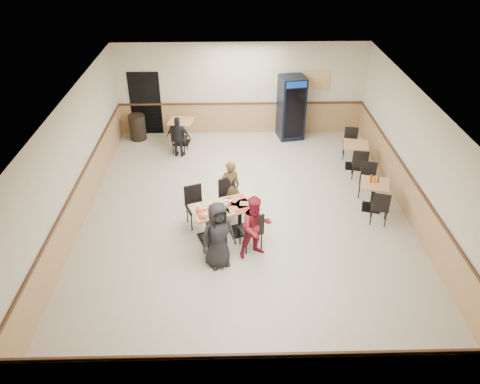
{
  "coord_description": "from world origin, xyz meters",
  "views": [
    {
      "loc": [
        -0.38,
        -9.48,
        6.68
      ],
      "look_at": [
        -0.16,
        -0.5,
        1.05
      ],
      "focal_mm": 35.0,
      "sensor_mm": 36.0,
      "label": 1
    }
  ],
  "objects_px": {
    "diner_man_opposite": "(230,187)",
    "lone_diner": "(179,137)",
    "diner_woman_left": "(218,235)",
    "diner_woman_right": "(256,227)",
    "main_table": "(225,216)",
    "side_table_far": "(355,152)",
    "back_table": "(181,128)",
    "side_table_near": "(374,192)",
    "pepsi_cooler": "(291,108)",
    "trash_bin": "(138,127)"
  },
  "relations": [
    {
      "from": "diner_woman_right",
      "to": "side_table_near",
      "type": "height_order",
      "value": "diner_woman_right"
    },
    {
      "from": "lone_diner",
      "to": "side_table_far",
      "type": "bearing_deg",
      "value": 179.74
    },
    {
      "from": "lone_diner",
      "to": "pepsi_cooler",
      "type": "relative_size",
      "value": 0.62
    },
    {
      "from": "diner_man_opposite",
      "to": "back_table",
      "type": "xyz_separation_m",
      "value": [
        -1.53,
        3.89,
        -0.18
      ]
    },
    {
      "from": "diner_woman_left",
      "to": "lone_diner",
      "type": "height_order",
      "value": "diner_woman_left"
    },
    {
      "from": "side_table_near",
      "to": "back_table",
      "type": "bearing_deg",
      "value": 142.8
    },
    {
      "from": "back_table",
      "to": "side_table_far",
      "type": "bearing_deg",
      "value": -18.41
    },
    {
      "from": "back_table",
      "to": "trash_bin",
      "type": "bearing_deg",
      "value": 166.43
    },
    {
      "from": "diner_woman_right",
      "to": "lone_diner",
      "type": "bearing_deg",
      "value": 91.55
    },
    {
      "from": "main_table",
      "to": "side_table_far",
      "type": "bearing_deg",
      "value": 19.86
    },
    {
      "from": "main_table",
      "to": "pepsi_cooler",
      "type": "height_order",
      "value": "pepsi_cooler"
    },
    {
      "from": "diner_man_opposite",
      "to": "side_table_far",
      "type": "distance_m",
      "value": 4.23
    },
    {
      "from": "diner_woman_right",
      "to": "side_table_far",
      "type": "height_order",
      "value": "diner_woman_right"
    },
    {
      "from": "side_table_far",
      "to": "back_table",
      "type": "xyz_separation_m",
      "value": [
        -5.15,
        1.71,
        0.02
      ]
    },
    {
      "from": "trash_bin",
      "to": "diner_woman_right",
      "type": "bearing_deg",
      "value": -59.53
    },
    {
      "from": "main_table",
      "to": "side_table_near",
      "type": "distance_m",
      "value": 3.85
    },
    {
      "from": "main_table",
      "to": "lone_diner",
      "type": "distance_m",
      "value": 4.26
    },
    {
      "from": "lone_diner",
      "to": "side_table_far",
      "type": "distance_m",
      "value": 5.22
    },
    {
      "from": "side_table_far",
      "to": "pepsi_cooler",
      "type": "relative_size",
      "value": 0.41
    },
    {
      "from": "diner_man_opposite",
      "to": "main_table",
      "type": "bearing_deg",
      "value": 66.91
    },
    {
      "from": "diner_man_opposite",
      "to": "lone_diner",
      "type": "distance_m",
      "value": 3.37
    },
    {
      "from": "pepsi_cooler",
      "to": "side_table_far",
      "type": "bearing_deg",
      "value": -62.49
    },
    {
      "from": "diner_woman_right",
      "to": "lone_diner",
      "type": "xyz_separation_m",
      "value": [
        -2.07,
        4.75,
        -0.11
      ]
    },
    {
      "from": "diner_woman_left",
      "to": "pepsi_cooler",
      "type": "height_order",
      "value": "pepsi_cooler"
    },
    {
      "from": "side_table_near",
      "to": "back_table",
      "type": "distance_m",
      "value": 6.42
    },
    {
      "from": "diner_woman_left",
      "to": "side_table_far",
      "type": "distance_m",
      "value": 5.74
    },
    {
      "from": "diner_woman_left",
      "to": "lone_diner",
      "type": "relative_size",
      "value": 1.22
    },
    {
      "from": "lone_diner",
      "to": "side_table_near",
      "type": "xyz_separation_m",
      "value": [
        5.11,
        -3.0,
        -0.14
      ]
    },
    {
      "from": "pepsi_cooler",
      "to": "trash_bin",
      "type": "distance_m",
      "value": 5.01
    },
    {
      "from": "side_table_far",
      "to": "trash_bin",
      "type": "bearing_deg",
      "value": 162.63
    },
    {
      "from": "diner_woman_left",
      "to": "side_table_near",
      "type": "distance_m",
      "value": 4.37
    },
    {
      "from": "diner_man_opposite",
      "to": "lone_diner",
      "type": "bearing_deg",
      "value": -78.75
    },
    {
      "from": "main_table",
      "to": "diner_woman_right",
      "type": "relative_size",
      "value": 1.12
    },
    {
      "from": "pepsi_cooler",
      "to": "diner_man_opposite",
      "type": "bearing_deg",
      "value": -125.16
    },
    {
      "from": "diner_woman_left",
      "to": "side_table_far",
      "type": "relative_size",
      "value": 1.86
    },
    {
      "from": "pepsi_cooler",
      "to": "lone_diner",
      "type": "bearing_deg",
      "value": -170.26
    },
    {
      "from": "side_table_near",
      "to": "pepsi_cooler",
      "type": "distance_m",
      "value": 4.59
    },
    {
      "from": "main_table",
      "to": "back_table",
      "type": "distance_m",
      "value": 5.1
    },
    {
      "from": "lone_diner",
      "to": "back_table",
      "type": "distance_m",
      "value": 0.89
    },
    {
      "from": "main_table",
      "to": "diner_woman_left",
      "type": "distance_m",
      "value": 1.06
    },
    {
      "from": "lone_diner",
      "to": "side_table_far",
      "type": "height_order",
      "value": "lone_diner"
    },
    {
      "from": "main_table",
      "to": "diner_man_opposite",
      "type": "height_order",
      "value": "diner_man_opposite"
    },
    {
      "from": "side_table_far",
      "to": "back_table",
      "type": "height_order",
      "value": "back_table"
    },
    {
      "from": "diner_woman_left",
      "to": "diner_man_opposite",
      "type": "distance_m",
      "value": 2.06
    },
    {
      "from": "pepsi_cooler",
      "to": "back_table",
      "type": "bearing_deg",
      "value": 176.17
    },
    {
      "from": "diner_woman_left",
      "to": "pepsi_cooler",
      "type": "relative_size",
      "value": 0.75
    },
    {
      "from": "diner_woman_right",
      "to": "back_table",
      "type": "xyz_separation_m",
      "value": [
        -2.07,
        5.63,
        -0.22
      ]
    },
    {
      "from": "diner_man_opposite",
      "to": "trash_bin",
      "type": "relative_size",
      "value": 1.68
    },
    {
      "from": "pepsi_cooler",
      "to": "diner_woman_right",
      "type": "bearing_deg",
      "value": -113.76
    },
    {
      "from": "diner_woman_left",
      "to": "diner_man_opposite",
      "type": "bearing_deg",
      "value": 58.38
    }
  ]
}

